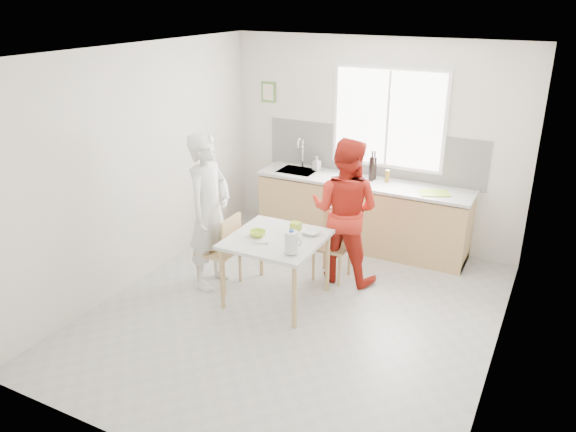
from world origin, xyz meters
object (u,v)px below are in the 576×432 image
Objects in this scene: bowl_green at (257,234)px; milk_jug at (292,242)px; person_red at (345,211)px; bowl_white at (311,232)px; chair_left at (223,248)px; wine_bottle_a at (372,169)px; dining_table at (276,244)px; wine_bottle_b at (374,168)px; chair_far at (334,241)px; person_white at (209,212)px.

milk_jug is at bearing -23.00° from bowl_green.
bowl_white is at bearing 72.93° from person_red.
wine_bottle_a is at bearing 148.58° from chair_left.
dining_table is at bearing 90.00° from chair_left.
wine_bottle_b reaches higher than bowl_green.
person_red is 5.37× the size of wine_bottle_a.
wine_bottle_a is (0.08, 2.11, 0.20)m from milk_jug.
milk_jug reaches higher than chair_far.
person_white is at bearing -90.00° from chair_left.
person_red is at bearing 52.67° from bowl_green.
milk_jug reaches higher than chair_left.
person_red is 9.63× the size of bowl_green.
person_white is 1.18m from bowl_white.
chair_far is (0.34, 0.82, -0.22)m from dining_table.
chair_far is 3.40× the size of milk_jug.
bowl_green is 0.59× the size of wine_bottle_b.
wine_bottle_b is at bearing 86.83° from milk_jug.
wine_bottle_a is (0.61, 1.89, 0.30)m from bowl_green.
wine_bottle_a is (0.07, 1.02, 0.62)m from chair_far.
wine_bottle_b reaches higher than chair_far.
chair_far is 1.26m from wine_bottle_b.
chair_far is at bearing 67.41° from dining_table.
wine_bottle_a reaches higher than bowl_green.
chair_left is 2.23m from wine_bottle_a.
dining_table is at bearing 139.14° from milk_jug.
bowl_white is 1.61m from wine_bottle_a.
person_white is at bearing -145.82° from chair_far.
milk_jug is at bearing 82.28° from person_red.
milk_jug is 0.81× the size of wine_bottle_b.
chair_left reaches higher than chair_far.
dining_table is 3.29× the size of wine_bottle_b.
wine_bottle_a is at bearing 86.99° from milk_jug.
wine_bottle_b is at bearing -34.13° from person_white.
wine_bottle_a is at bearing 85.83° from bowl_white.
person_red is 5.73× the size of wine_bottle_b.
bowl_green is at bearing 84.09° from chair_left.
person_white is at bearing 31.51° from person_red.
wine_bottle_a is 0.08m from wine_bottle_b.
milk_jug reaches higher than bowl_green.
wine_bottle_a reaches higher than dining_table.
milk_jug is (0.03, -0.53, 0.11)m from bowl_white.
chair_far is 0.65m from bowl_white.
person_red is (0.12, -0.00, 0.40)m from chair_far.
bowl_white is (-0.16, -0.56, -0.08)m from person_red.
chair_left is at bearing -120.71° from wine_bottle_a.
chair_left is at bearing 34.99° from person_red.
dining_table is 0.95m from person_red.
chair_left is 2.29m from wine_bottle_b.
person_red is at bearing 60.46° from dining_table.
wine_bottle_a reaches higher than chair_far.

